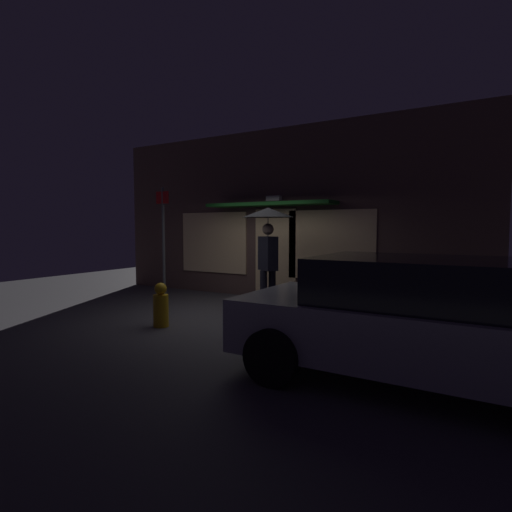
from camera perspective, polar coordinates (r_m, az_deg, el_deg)
ground_plane at (r=8.16m, az=-4.44°, el=-8.34°), size 18.00×18.00×0.00m
building_facade at (r=9.99m, az=3.17°, el=5.77°), size 9.68×1.00×4.14m
person_with_umbrella at (r=8.31m, az=1.71°, el=3.59°), size 1.07×1.07×2.16m
parked_car at (r=4.91m, az=22.51°, el=-8.28°), size 4.17×2.06×1.41m
street_sign_post at (r=10.36m, az=-12.97°, el=2.80°), size 0.40×0.07×2.74m
sidewalk_bollard at (r=8.79m, az=9.74°, el=-5.73°), size 0.23×0.23×0.53m
fire_hydrant at (r=7.34m, az=-13.32°, el=-6.96°), size 0.27×0.27×0.78m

